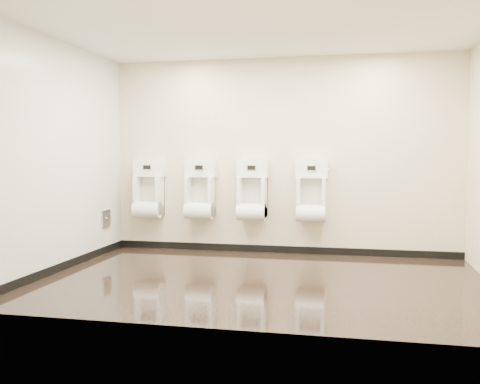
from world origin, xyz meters
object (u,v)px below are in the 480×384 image
(urinal_1, at_px, (200,194))
(urinal_3, at_px, (312,196))
(access_panel, at_px, (106,219))
(urinal_2, at_px, (252,195))
(urinal_0, at_px, (149,193))

(urinal_1, xyz_separation_m, urinal_3, (1.62, 0.00, 0.00))
(access_panel, height_order, urinal_2, urinal_2)
(urinal_2, relative_size, urinal_3, 1.00)
(urinal_0, bearing_deg, access_panel, -141.66)
(urinal_0, bearing_deg, urinal_1, 0.00)
(urinal_0, distance_m, urinal_1, 0.80)
(urinal_0, relative_size, urinal_3, 1.00)
(urinal_2, bearing_deg, urinal_1, 180.00)
(urinal_0, xyz_separation_m, urinal_3, (2.41, 0.00, 0.00))
(access_panel, xyz_separation_m, urinal_1, (1.30, 0.40, 0.35))
(urinal_0, xyz_separation_m, urinal_1, (0.80, 0.00, 0.00))
(urinal_0, height_order, urinal_1, same)
(urinal_0, xyz_separation_m, urinal_2, (1.57, 0.00, 0.00))
(access_panel, distance_m, urinal_2, 2.14)
(urinal_2, distance_m, urinal_3, 0.84)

